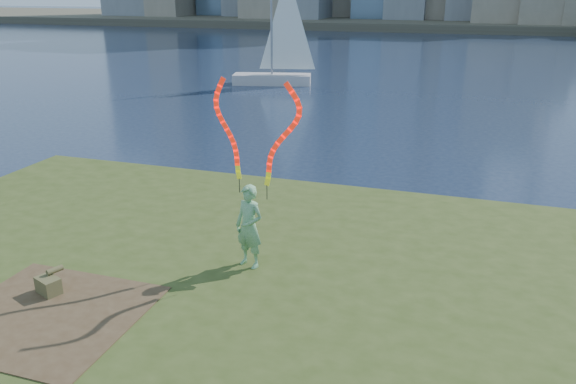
% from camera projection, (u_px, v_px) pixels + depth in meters
% --- Properties ---
extents(ground, '(320.00, 320.00, 0.00)m').
position_uv_depth(ground, '(237.00, 287.00, 12.28)').
color(ground, '#192640').
rests_on(ground, ground).
extents(grassy_knoll, '(20.00, 18.00, 0.80)m').
position_uv_depth(grassy_knoll, '(187.00, 331.00, 10.11)').
color(grassy_knoll, '#374619').
rests_on(grassy_knoll, ground).
extents(dirt_patch, '(3.20, 3.00, 0.02)m').
position_uv_depth(dirt_patch, '(47.00, 315.00, 9.77)').
color(dirt_patch, '#47331E').
rests_on(dirt_patch, grassy_knoll).
extents(far_shore, '(320.00, 40.00, 1.20)m').
position_uv_depth(far_shore, '(450.00, 22.00, 96.99)').
color(far_shore, '#4B4637').
rests_on(far_shore, ground).
extents(woman_with_ribbons, '(2.00, 0.72, 4.10)m').
position_uv_depth(woman_with_ribbons, '(250.00, 202.00, 11.07)').
color(woman_with_ribbons, '#137720').
rests_on(woman_with_ribbons, grassy_knoll).
extents(canvas_bag, '(0.54, 0.61, 0.44)m').
position_uv_depth(canvas_bag, '(49.00, 285.00, 10.41)').
color(canvas_bag, '#4A4A24').
rests_on(canvas_bag, grassy_knoll).
extents(sailboat, '(5.55, 2.81, 8.35)m').
position_uv_depth(sailboat, '(276.00, 63.00, 37.45)').
color(sailboat, beige).
rests_on(sailboat, ground).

